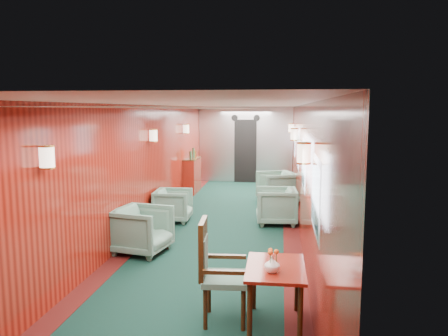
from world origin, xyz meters
name	(u,v)px	position (x,y,z in m)	size (l,w,h in m)	color
room	(219,147)	(0.00, 0.00, 1.63)	(12.00, 12.10, 2.40)	black
bulkhead	(246,145)	(0.00, 5.91, 1.18)	(2.98, 0.17, 2.39)	silver
windows_right	(300,156)	(1.49, 0.25, 1.45)	(0.02, 8.60, 0.80)	silver
wall_sconces	(223,136)	(0.00, 0.57, 1.79)	(2.97, 7.97, 0.25)	beige
dining_table	(275,276)	(1.09, -3.46, 0.56)	(0.63, 0.89, 0.66)	maroon
side_chair	(215,267)	(0.44, -3.43, 0.62)	(0.54, 0.56, 1.14)	#1F493F
credenza	(192,175)	(-1.34, 3.96, 0.49)	(0.34, 1.08, 1.24)	maroon
flower_vase	(272,264)	(1.06, -3.63, 0.75)	(0.16, 0.16, 0.17)	silver
armchair_left_near	(142,230)	(-1.08, -1.29, 0.38)	(0.80, 0.83, 0.75)	#1F493F
armchair_left_far	(173,205)	(-1.08, 0.74, 0.34)	(0.72, 0.74, 0.67)	#1F493F
armchair_right_near	(276,206)	(1.05, 0.82, 0.37)	(0.79, 0.81, 0.74)	#1F493F
armchair_right_far	(277,187)	(1.03, 2.84, 0.39)	(0.84, 0.86, 0.78)	#1F493F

